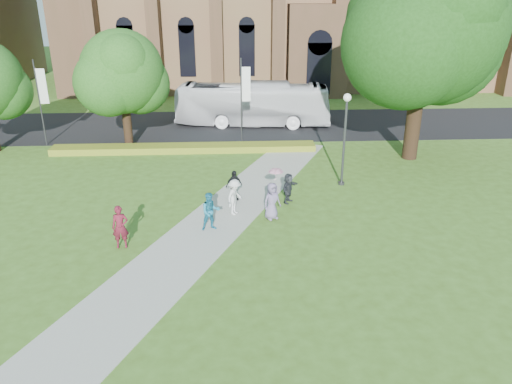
{
  "coord_description": "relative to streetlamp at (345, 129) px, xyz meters",
  "views": [
    {
      "loc": [
        1.2,
        -19.88,
        10.55
      ],
      "look_at": [
        2.33,
        1.74,
        1.6
      ],
      "focal_mm": 35.0,
      "sensor_mm": 36.0,
      "label": 1
    }
  ],
  "objects": [
    {
      "name": "ground",
      "position": [
        -7.5,
        -6.5,
        -3.3
      ],
      "size": [
        160.0,
        160.0,
        0.0
      ],
      "primitive_type": "plane",
      "color": "#405F1C",
      "rests_on": "ground"
    },
    {
      "name": "road",
      "position": [
        -7.5,
        13.5,
        -3.29
      ],
      "size": [
        160.0,
        10.0,
        0.02
      ],
      "primitive_type": "cube",
      "color": "black",
      "rests_on": "ground"
    },
    {
      "name": "footpath",
      "position": [
        -7.5,
        -5.5,
        -3.28
      ],
      "size": [
        15.58,
        28.54,
        0.04
      ],
      "primitive_type": "cube",
      "rotation": [
        0.0,
        0.0,
        -0.44
      ],
      "color": "#B2B2A8",
      "rests_on": "ground"
    },
    {
      "name": "flower_hedge",
      "position": [
        -9.5,
        6.7,
        -3.07
      ],
      "size": [
        18.0,
        1.4,
        0.45
      ],
      "primitive_type": "cube",
      "color": "#AB9122",
      "rests_on": "ground"
    },
    {
      "name": "streetlamp",
      "position": [
        0.0,
        0.0,
        0.0
      ],
      "size": [
        0.44,
        0.44,
        5.24
      ],
      "color": "#38383D",
      "rests_on": "ground"
    },
    {
      "name": "large_tree",
      "position": [
        5.5,
        4.5,
        5.07
      ],
      "size": [
        9.6,
        9.6,
        13.2
      ],
      "color": "#332114",
      "rests_on": "ground"
    },
    {
      "name": "street_tree_1",
      "position": [
        -13.5,
        8.0,
        1.93
      ],
      "size": [
        5.6,
        5.6,
        8.05
      ],
      "color": "#332114",
      "rests_on": "ground"
    },
    {
      "name": "banner_pole_0",
      "position": [
        -5.39,
        8.7,
        0.09
      ],
      "size": [
        0.7,
        0.1,
        6.0
      ],
      "color": "#38383D",
      "rests_on": "ground"
    },
    {
      "name": "banner_pole_1",
      "position": [
        -19.39,
        8.7,
        0.09
      ],
      "size": [
        0.7,
        0.1,
        6.0
      ],
      "color": "#38383D",
      "rests_on": "ground"
    },
    {
      "name": "tour_coach",
      "position": [
        -4.48,
        13.44,
        -1.55
      ],
      "size": [
        12.62,
        4.16,
        3.45
      ],
      "primitive_type": "imported",
      "rotation": [
        0.0,
        0.0,
        1.47
      ],
      "color": "silver",
      "rests_on": "road"
    },
    {
      "name": "pedestrian_0",
      "position": [
        -11.11,
        -6.93,
        -2.3
      ],
      "size": [
        0.75,
        0.54,
        1.92
      ],
      "primitive_type": "imported",
      "rotation": [
        0.0,
        0.0,
        0.12
      ],
      "color": "maroon",
      "rests_on": "footpath"
    },
    {
      "name": "pedestrian_1",
      "position": [
        -7.3,
        -5.43,
        -2.34
      ],
      "size": [
        1.03,
        0.89,
        1.83
      ],
      "primitive_type": "imported",
      "rotation": [
        0.0,
        0.0,
        0.25
      ],
      "color": "#1C7090",
      "rests_on": "footpath"
    },
    {
      "name": "pedestrian_2",
      "position": [
        -6.17,
        -3.76,
        -2.35
      ],
      "size": [
        1.17,
        1.35,
        1.81
      ],
      "primitive_type": "imported",
      "rotation": [
        0.0,
        0.0,
        1.05
      ],
      "color": "silver",
      "rests_on": "footpath"
    },
    {
      "name": "pedestrian_3",
      "position": [
        -6.19,
        -2.03,
        -2.43
      ],
      "size": [
        1.03,
        0.85,
        1.65
      ],
      "primitive_type": "imported",
      "rotation": [
        0.0,
        0.0,
        0.55
      ],
      "color": "black",
      "rests_on": "footpath"
    },
    {
      "name": "pedestrian_4",
      "position": [
        -4.37,
        -4.41,
        -2.33
      ],
      "size": [
        1.08,
        0.96,
        1.85
      ],
      "primitive_type": "imported",
      "rotation": [
        0.0,
        0.0,
        0.52
      ],
      "color": "slate",
      "rests_on": "footpath"
    },
    {
      "name": "pedestrian_5",
      "position": [
        -3.36,
        -2.47,
        -2.46
      ],
      "size": [
        1.19,
        1.5,
        1.6
      ],
      "primitive_type": "imported",
      "rotation": [
        0.0,
        0.0,
        1.01
      ],
      "color": "#282A30",
      "rests_on": "footpath"
    },
    {
      "name": "parasol",
      "position": [
        -4.19,
        -4.31,
        -1.09
      ],
      "size": [
        0.85,
        0.85,
        0.62
      ],
      "primitive_type": "imported",
      "rotation": [
        0.0,
        0.0,
        0.23
      ],
      "color": "#C68C8F",
      "rests_on": "pedestrian_4"
    }
  ]
}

